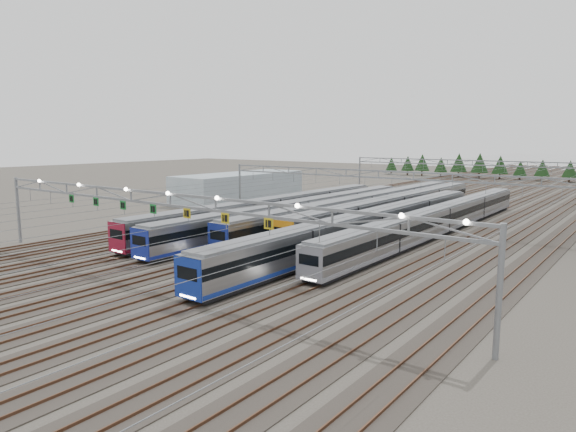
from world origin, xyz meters
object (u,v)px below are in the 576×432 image
Objects in this scene: train_b at (300,213)px; train_e at (371,226)px; west_shed at (240,187)px; train_c at (363,207)px; gantry_mid at (378,180)px; train_f at (440,220)px; train_a at (273,210)px; gantry_far at (472,167)px; train_d at (395,208)px; gantry_near at (169,202)px.

train_e is at bearing -17.56° from train_b.
train_e is 48.18m from west_shed.
train_b is 11.34m from train_c.
gantry_mid reaches higher than train_e.
train_b is 19.11m from train_f.
gantry_far is (11.25, 56.36, 4.21)m from train_a.
train_d is 1.00× the size of gantry_mid.
train_b is at bearing 8.79° from train_a.
train_e reaches higher than train_f.
train_c reaches higher than train_b.
train_d is at bearing 86.83° from gantry_near.
gantry_mid is (6.75, 10.66, 4.26)m from train_b.
train_f is (13.50, -4.00, -0.13)m from train_c.
gantry_near is at bearing -107.48° from train_f.
gantry_mid is at bearing -148.60° from train_d.
gantry_near reaches higher than train_e.
train_a reaches higher than train_f.
gantry_near is at bearing -90.07° from gantry_mid.
train_d is at bearing -87.05° from gantry_far.
train_a is at bearing -134.73° from gantry_mid.
gantry_near reaches higher than train_b.
gantry_near is at bearing -93.17° from train_d.
train_c is 2.12× the size of west_shed.
gantry_far is (6.75, 55.66, 4.26)m from train_b.
train_e is 0.96× the size of train_f.
train_d is at bearing 147.98° from train_f.
train_d is 0.96× the size of train_e.
train_c is 40.23m from gantry_near.
gantry_mid is 36.60m from west_shed.
train_a reaches higher than train_e.
train_b is 0.99× the size of gantry_far.
gantry_far reaches higher than train_d.
train_b is 0.95× the size of train_e.
gantry_far is (0.05, 85.12, -0.70)m from gantry_near.
west_shed is (-37.72, 6.90, 0.56)m from train_d.
train_a is 16.53m from gantry_mid.
train_a is 0.95× the size of gantry_far.
gantry_mid is at bearing 89.93° from gantry_near.
gantry_mid is at bearing 6.37° from train_c.
gantry_mid is 1.00× the size of gantry_far.
train_b is 0.91× the size of train_f.
train_b is 56.23m from gantry_far.
gantry_far reaches higher than train_a.
train_f is at bearing -16.52° from train_c.
train_c is 34.31m from west_shed.
train_a is 0.95× the size of gantry_mid.
train_d is at bearing 31.40° from gantry_mid.
train_d is (13.50, 12.73, 0.04)m from train_a.
west_shed reaches higher than train_a.
train_a is 18.55m from train_d.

